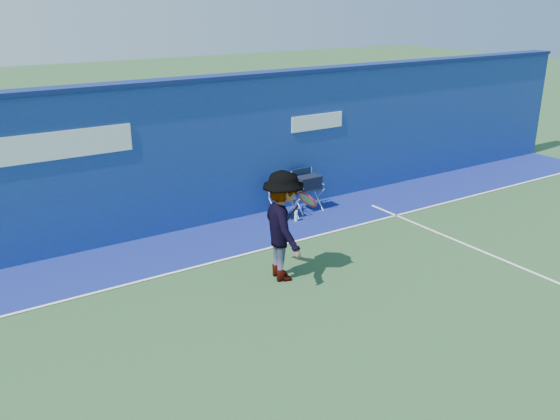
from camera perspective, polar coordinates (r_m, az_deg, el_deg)
ground at (r=8.50m, az=3.75°, el=-12.72°), size 80.00×80.00×0.00m
stadium_wall at (r=12.12m, az=-10.94°, el=5.04°), size 24.00×0.50×3.08m
out_of_bounds_strip at (r=11.66m, az=-8.35°, el=-3.46°), size 24.00×1.80×0.01m
court_lines at (r=8.91m, az=1.41°, el=-10.94°), size 24.00×12.00×0.01m
directors_chair_left at (r=12.88m, az=0.36°, el=0.36°), size 0.50×0.46×0.84m
directors_chair_right at (r=13.36m, az=2.64°, el=1.56°), size 0.56×0.50×0.93m
water_bottle at (r=12.76m, az=1.55°, el=-0.58°), size 0.07×0.07×0.24m
tennis_player at (r=9.92m, az=0.33°, el=-1.56°), size 1.04×1.36×1.90m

